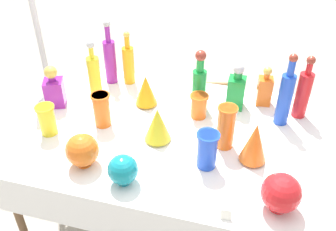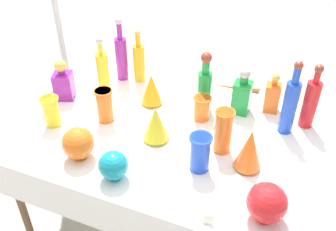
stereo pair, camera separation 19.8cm
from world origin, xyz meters
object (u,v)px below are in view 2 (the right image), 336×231
at_px(tall_bottle_5, 139,61).
at_px(slender_vase_0, 202,107).
at_px(fluted_vase_1, 156,123).
at_px(cardboard_box_behind_left, 232,114).
at_px(round_bowl_2, 78,143).
at_px(tall_bottle_2, 205,85).
at_px(square_decanter_0, 272,95).
at_px(tall_bottle_4, 103,72).
at_px(fluted_vase_2, 250,149).
at_px(tall_bottle_1, 121,56).
at_px(canopy_pole, 58,25).
at_px(slender_vase_4, 104,104).
at_px(tall_bottle_0, 311,102).
at_px(slender_vase_3, 51,110).
at_px(slender_vase_1, 223,130).
at_px(round_bowl_0, 113,165).
at_px(square_decanter_1, 63,82).
at_px(fluted_vase_0, 151,89).
at_px(round_bowl_1, 267,203).
at_px(tall_bottle_3, 290,104).
at_px(slender_vase_2, 200,152).
at_px(square_decanter_2, 242,94).

relative_size(tall_bottle_5, slender_vase_0, 2.47).
height_order(fluted_vase_1, cardboard_box_behind_left, fluted_vase_1).
height_order(fluted_vase_1, round_bowl_2, fluted_vase_1).
relative_size(tall_bottle_2, square_decanter_0, 1.47).
height_order(tall_bottle_4, fluted_vase_2, tall_bottle_4).
height_order(tall_bottle_1, canopy_pole, canopy_pole).
distance_m(slender_vase_4, round_bowl_2, 0.33).
bearing_deg(tall_bottle_0, tall_bottle_2, -175.02).
distance_m(slender_vase_0, slender_vase_3, 0.83).
bearing_deg(slender_vase_1, round_bowl_0, -136.73).
distance_m(square_decanter_0, square_decanter_1, 1.24).
distance_m(slender_vase_1, cardboard_box_behind_left, 1.42).
bearing_deg(tall_bottle_5, canopy_pole, 163.20).
height_order(tall_bottle_2, fluted_vase_0, tall_bottle_2).
bearing_deg(slender_vase_1, fluted_vase_0, 152.99).
xyz_separation_m(slender_vase_4, fluted_vase_0, (0.17, 0.25, -0.00)).
bearing_deg(cardboard_box_behind_left, slender_vase_3, -118.64).
relative_size(slender_vase_0, round_bowl_1, 0.80).
xyz_separation_m(tall_bottle_3, slender_vase_4, (-0.95, -0.28, -0.07)).
height_order(slender_vase_1, fluted_vase_1, slender_vase_1).
distance_m(tall_bottle_4, square_decanter_1, 0.25).
bearing_deg(round_bowl_0, slender_vase_4, 124.87).
height_order(slender_vase_2, cardboard_box_behind_left, slender_vase_2).
relative_size(slender_vase_0, fluted_vase_2, 0.64).
bearing_deg(fluted_vase_2, round_bowl_2, -162.87).
height_order(tall_bottle_1, fluted_vase_2, tall_bottle_1).
bearing_deg(slender_vase_0, square_decanter_1, -172.93).
bearing_deg(cardboard_box_behind_left, round_bowl_1, -72.90).
distance_m(square_decanter_2, canopy_pole, 1.53).
xyz_separation_m(tall_bottle_2, square_decanter_1, (-0.82, -0.22, -0.05)).
bearing_deg(slender_vase_3, fluted_vase_2, 3.46).
xyz_separation_m(tall_bottle_0, round_bowl_1, (-0.09, -0.74, -0.06)).
distance_m(square_decanter_2, slender_vase_3, 1.07).
height_order(fluted_vase_1, canopy_pole, canopy_pole).
height_order(tall_bottle_0, canopy_pole, canopy_pole).
distance_m(tall_bottle_3, slender_vase_3, 1.28).
height_order(square_decanter_0, round_bowl_1, square_decanter_0).
height_order(tall_bottle_1, square_decanter_0, tall_bottle_1).
bearing_deg(square_decanter_0, slender_vase_4, -151.69).
bearing_deg(round_bowl_1, tall_bottle_4, 151.62).
xyz_separation_m(tall_bottle_5, round_bowl_2, (0.06, -0.80, -0.05)).
bearing_deg(fluted_vase_0, round_bowl_1, -37.70).
xyz_separation_m(tall_bottle_5, canopy_pole, (-0.79, 0.24, 0.04)).
height_order(cardboard_box_behind_left, canopy_pole, canopy_pole).
relative_size(fluted_vase_2, canopy_pole, 0.09).
bearing_deg(canopy_pole, tall_bottle_3, -13.88).
bearing_deg(tall_bottle_1, canopy_pole, 158.98).
distance_m(fluted_vase_2, round_bowl_2, 0.82).
relative_size(tall_bottle_0, slender_vase_1, 1.58).
bearing_deg(tall_bottle_2, canopy_pole, 163.18).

